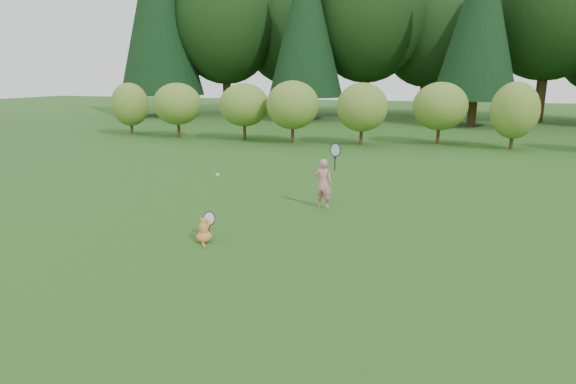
% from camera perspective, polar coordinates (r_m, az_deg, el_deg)
% --- Properties ---
extents(ground, '(100.00, 100.00, 0.00)m').
position_cam_1_polar(ground, '(8.83, -2.81, -5.50)').
color(ground, '#234E16').
rests_on(ground, ground).
extents(shrub_row, '(28.00, 3.00, 2.80)m').
position_cam_1_polar(shrub_row, '(21.07, 9.61, 9.42)').
color(shrub_row, olive).
rests_on(shrub_row, ground).
extents(child, '(0.63, 0.36, 1.67)m').
position_cam_1_polar(child, '(10.71, 4.29, 1.16)').
color(child, '#DB8388').
rests_on(child, ground).
extents(cat, '(0.38, 0.66, 0.62)m').
position_cam_1_polar(cat, '(8.71, -9.93, -4.32)').
color(cat, '#C56825').
rests_on(cat, ground).
extents(tennis_ball, '(0.07, 0.07, 0.07)m').
position_cam_1_polar(tennis_ball, '(8.95, -8.36, 2.02)').
color(tennis_ball, '#B5DC19').
rests_on(tennis_ball, ground).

